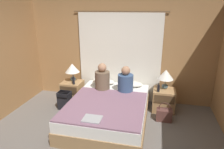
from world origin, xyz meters
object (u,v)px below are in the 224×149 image
object	(u,v)px
bed	(109,111)
nightstand_left	(72,91)
handbag_on_floor	(164,115)
laptop_on_bed	(92,119)
pillow_right	(131,84)
pillow_left	(103,82)
person_left_in_bed	(102,79)
lamp_left	(72,69)
beer_bottle_on_right_stand	(158,88)
nightstand_right	(164,100)
backpack_on_floor	(65,99)
person_right_in_bed	(126,82)
beer_bottle_on_left_stand	(74,81)
lamp_right	(166,75)

from	to	relation	value
bed	nightstand_left	xyz separation A→B (m)	(-1.12, 0.72, 0.02)
bed	handbag_on_floor	world-z (taller)	bed
laptop_on_bed	bed	bearing A→B (deg)	84.60
bed	pillow_right	xyz separation A→B (m)	(0.34, 0.86, 0.30)
pillow_left	handbag_on_floor	size ratio (longest dim) A/B	1.33
pillow_right	person_left_in_bed	distance (m)	0.73
lamp_left	beer_bottle_on_right_stand	size ratio (longest dim) A/B	2.18
nightstand_right	handbag_on_floor	xyz separation A→B (m)	(0.01, -0.46, -0.12)
bed	laptop_on_bed	distance (m)	0.87
bed	nightstand_left	bearing A→B (deg)	147.18
pillow_right	laptop_on_bed	distance (m)	1.73
bed	nightstand_left	world-z (taller)	nightstand_left
lamp_left	pillow_right	distance (m)	1.49
backpack_on_floor	nightstand_left	bearing A→B (deg)	89.46
bed	pillow_left	xyz separation A→B (m)	(-0.34, 0.86, 0.30)
person_right_in_bed	backpack_on_floor	world-z (taller)	person_right_in_bed
pillow_left	backpack_on_floor	world-z (taller)	pillow_left
bed	person_right_in_bed	bearing A→B (deg)	63.03
nightstand_left	backpack_on_floor	bearing A→B (deg)	-90.54
beer_bottle_on_left_stand	lamp_right	bearing A→B (deg)	5.68
person_left_in_bed	person_right_in_bed	size ratio (longest dim) A/B	1.05
lamp_right	backpack_on_floor	distance (m)	2.38
handbag_on_floor	beer_bottle_on_right_stand	bearing A→B (deg)	115.08
beer_bottle_on_right_stand	handbag_on_floor	xyz separation A→B (m)	(0.15, -0.32, -0.45)
lamp_left	handbag_on_floor	size ratio (longest dim) A/B	1.09
lamp_right	nightstand_left	bearing A→B (deg)	-178.03
person_left_in_bed	bed	bearing A→B (deg)	-62.20
lamp_left	handbag_on_floor	world-z (taller)	lamp_left
nightstand_left	pillow_left	bearing A→B (deg)	9.83
lamp_right	beer_bottle_on_left_stand	xyz separation A→B (m)	(-2.13, -0.21, -0.23)
beer_bottle_on_left_stand	pillow_right	bearing A→B (deg)	11.29
person_left_in_bed	beer_bottle_on_right_stand	xyz separation A→B (m)	(1.25, 0.08, -0.14)
beer_bottle_on_right_stand	backpack_on_floor	world-z (taller)	beer_bottle_on_right_stand
lamp_right	person_right_in_bed	world-z (taller)	person_right_in_bed
lamp_right	backpack_on_floor	bearing A→B (deg)	-166.96
nightstand_right	pillow_left	bearing A→B (deg)	174.72
nightstand_right	beer_bottle_on_right_stand	xyz separation A→B (m)	(-0.14, -0.13, 0.33)
beer_bottle_on_left_stand	handbag_on_floor	xyz separation A→B (m)	(2.14, -0.32, -0.46)
backpack_on_floor	handbag_on_floor	bearing A→B (deg)	-0.37
lamp_left	person_left_in_bed	size ratio (longest dim) A/B	0.72
nightstand_right	backpack_on_floor	size ratio (longest dim) A/B	1.20
lamp_right	person_right_in_bed	distance (m)	0.91
nightstand_left	laptop_on_bed	world-z (taller)	laptop_on_bed
pillow_right	beer_bottle_on_right_stand	bearing A→B (deg)	-22.86
person_left_in_bed	handbag_on_floor	distance (m)	1.54
nightstand_right	laptop_on_bed	size ratio (longest dim) A/B	1.63
pillow_right	beer_bottle_on_right_stand	world-z (taller)	beer_bottle_on_right_stand
pillow_left	person_left_in_bed	bearing A→B (deg)	-78.40
lamp_right	beer_bottle_on_right_stand	size ratio (longest dim) A/B	2.18
pillow_left	lamp_right	bearing A→B (deg)	-2.27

